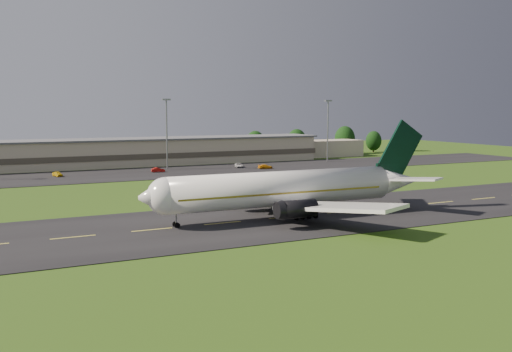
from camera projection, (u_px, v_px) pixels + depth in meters
name	position (u px, v px, depth m)	size (l,w,h in m)	color
ground	(286.00, 218.00, 91.74)	(360.00, 360.00, 0.00)	#284411
taxiway	(286.00, 217.00, 91.74)	(220.00, 30.00, 0.10)	black
apron	(158.00, 173.00, 156.02)	(260.00, 30.00, 0.10)	black
airliner	(286.00, 189.00, 91.22)	(51.26, 42.18, 15.57)	white
terminal	(156.00, 152.00, 179.94)	(145.00, 16.00, 8.40)	tan
light_mast_centre	(167.00, 125.00, 163.86)	(2.40, 1.20, 20.35)	gray
light_mast_east	(328.00, 123.00, 187.77)	(2.40, 1.20, 20.35)	gray
tree_line	(220.00, 144.00, 199.91)	(199.13, 8.07, 10.82)	black
service_vehicle_a	(57.00, 174.00, 146.97)	(1.54, 3.83, 1.30)	#E1B80D
service_vehicle_b	(158.00, 170.00, 156.96)	(1.31, 3.76, 1.24)	#9D0E0A
service_vehicle_c	(239.00, 165.00, 170.06)	(2.10, 4.55, 1.26)	silver
service_vehicle_d	(265.00, 167.00, 165.96)	(1.76, 4.33, 1.26)	orange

